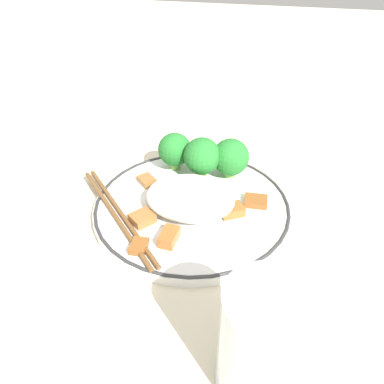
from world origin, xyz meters
The scene contains 15 objects.
ground_plane centered at (0.00, 0.00, 0.00)m, with size 3.00×3.00×0.00m, color beige.
plate centered at (0.00, 0.00, 0.01)m, with size 0.27×0.27×0.02m.
rice_mound centered at (0.00, -0.01, 0.03)m, with size 0.12×0.10×0.04m.
broccoli_back_left centered at (0.04, 0.08, 0.04)m, with size 0.06×0.06×0.06m.
broccoli_back_center centered at (0.00, 0.07, 0.05)m, with size 0.05×0.05×0.07m.
broccoli_back_right centered at (-0.05, 0.08, 0.05)m, with size 0.05×0.05×0.06m.
meat_near_front centered at (-0.04, -0.01, 0.02)m, with size 0.04×0.04×0.01m.
meat_near_left centered at (0.06, -0.01, 0.02)m, with size 0.04×0.04×0.01m.
meat_near_right centered at (-0.01, -0.08, 0.02)m, with size 0.02×0.03×0.01m.
meat_near_back centered at (0.09, 0.02, 0.02)m, with size 0.03×0.03×0.01m.
meat_on_rice_edge centered at (-0.05, -0.05, 0.02)m, with size 0.04×0.04×0.01m.
meat_mid_left centered at (-0.08, 0.03, 0.02)m, with size 0.03×0.03×0.01m.
meat_mid_right centered at (-0.04, -0.10, 0.02)m, with size 0.02×0.03×0.01m.
chopsticks centered at (-0.09, -0.05, 0.02)m, with size 0.17×0.17×0.01m.
drinking_glass centered at (0.11, -0.22, 0.06)m, with size 0.07×0.07×0.11m.
Camera 1 is at (0.09, -0.39, 0.33)m, focal length 35.00 mm.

